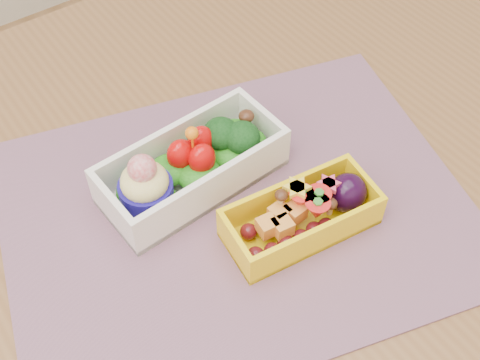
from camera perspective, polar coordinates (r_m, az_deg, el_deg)
table at (r=0.75m, az=-1.41°, el=-5.85°), size 1.20×0.80×0.75m
placemat at (r=0.65m, az=-0.28°, el=-2.74°), size 0.55×0.47×0.00m
bento_white at (r=0.65m, az=-4.43°, el=1.23°), size 0.20×0.10×0.08m
bento_yellow at (r=0.62m, az=5.85°, el=-3.11°), size 0.16×0.09×0.05m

